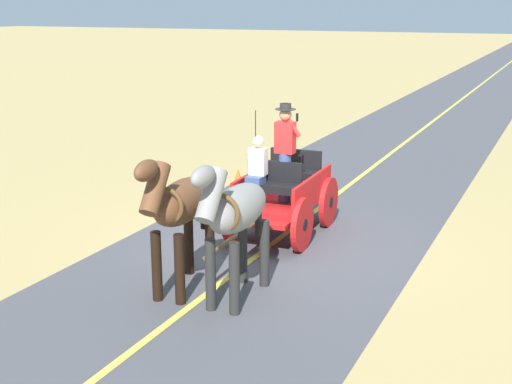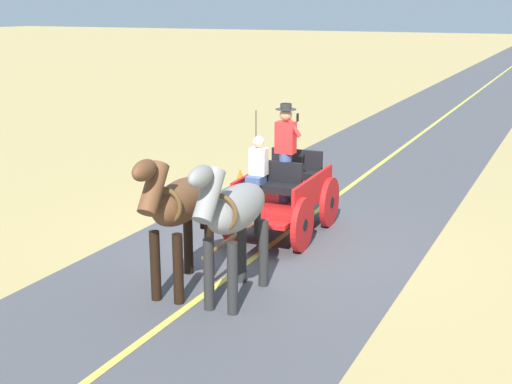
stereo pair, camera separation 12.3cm
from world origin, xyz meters
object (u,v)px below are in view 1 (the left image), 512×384
object	(u,v)px
horse_drawn_carriage	(282,192)
horse_near_side	(235,213)
horse_off_side	(180,206)
traffic_cone	(238,179)

from	to	relation	value
horse_drawn_carriage	horse_near_side	xyz separation A→B (m)	(-0.55, 3.01, 0.51)
horse_near_side	horse_off_side	world-z (taller)	same
horse_off_side	traffic_cone	size ratio (longest dim) A/B	4.42
horse_off_side	traffic_cone	bearing A→B (deg)	-71.93
traffic_cone	horse_near_side	bearing A→B (deg)	115.95
horse_off_side	horse_drawn_carriage	bearing A→B (deg)	-96.37
horse_drawn_carriage	horse_off_side	bearing A→B (deg)	83.63
horse_off_side	traffic_cone	distance (m)	6.00
horse_drawn_carriage	horse_near_side	distance (m)	3.10
horse_near_side	traffic_cone	size ratio (longest dim) A/B	4.42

